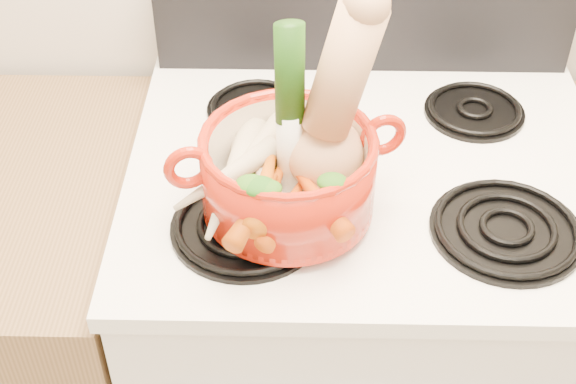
{
  "coord_description": "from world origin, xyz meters",
  "views": [
    {
      "loc": [
        -0.11,
        0.39,
        1.76
      ],
      "look_at": [
        -0.13,
        1.25,
        1.01
      ],
      "focal_mm": 50.0,
      "sensor_mm": 36.0,
      "label": 1
    }
  ],
  "objects_px": {
    "dutch_oven": "(288,174)",
    "leek": "(290,108)",
    "squash": "(335,100)",
    "stove_body": "(353,351)"
  },
  "relations": [
    {
      "from": "squash",
      "to": "stove_body",
      "type": "bearing_deg",
      "value": 40.36
    },
    {
      "from": "stove_body",
      "to": "squash",
      "type": "xyz_separation_m",
      "value": [
        -0.07,
        -0.1,
        0.68
      ]
    },
    {
      "from": "stove_body",
      "to": "dutch_oven",
      "type": "distance_m",
      "value": 0.6
    },
    {
      "from": "dutch_oven",
      "to": "stove_body",
      "type": "bearing_deg",
      "value": 28.3
    },
    {
      "from": "stove_body",
      "to": "squash",
      "type": "height_order",
      "value": "squash"
    },
    {
      "from": "dutch_oven",
      "to": "leek",
      "type": "distance_m",
      "value": 0.1
    },
    {
      "from": "stove_body",
      "to": "squash",
      "type": "bearing_deg",
      "value": -123.43
    },
    {
      "from": "stove_body",
      "to": "leek",
      "type": "bearing_deg",
      "value": -140.98
    },
    {
      "from": "dutch_oven",
      "to": "leek",
      "type": "xyz_separation_m",
      "value": [
        0.0,
        0.02,
        0.1
      ]
    },
    {
      "from": "squash",
      "to": "dutch_oven",
      "type": "bearing_deg",
      "value": -172.11
    }
  ]
}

